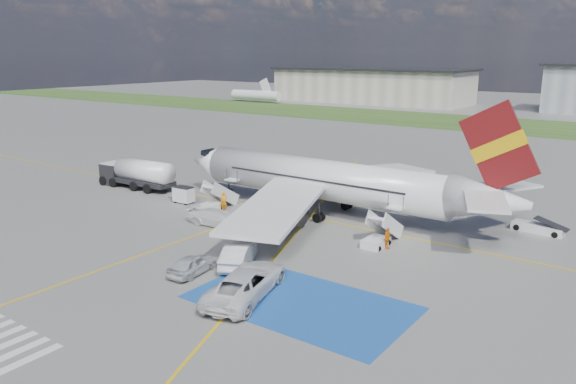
% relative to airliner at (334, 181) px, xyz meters
% --- Properties ---
extents(ground, '(400.00, 400.00, 0.00)m').
position_rel_airliner_xyz_m(ground, '(-1.51, -14.00, -3.39)').
color(ground, '#60605E').
rests_on(ground, ground).
extents(grass_strip, '(400.00, 30.00, 0.01)m').
position_rel_airliner_xyz_m(grass_strip, '(-1.51, 81.00, -3.39)').
color(grass_strip, '#2D4C1E').
rests_on(grass_strip, ground).
extents(taxiway_line_main, '(120.00, 0.20, 0.01)m').
position_rel_airliner_xyz_m(taxiway_line_main, '(-1.51, -2.00, -3.39)').
color(taxiway_line_main, gold).
rests_on(taxiway_line_main, ground).
extents(taxiway_line_cross, '(0.20, 60.00, 0.01)m').
position_rel_airliner_xyz_m(taxiway_line_cross, '(-6.51, -24.00, -3.39)').
color(taxiway_line_cross, gold).
rests_on(taxiway_line_cross, ground).
extents(taxiway_line_diag, '(20.71, 56.45, 0.01)m').
position_rel_airliner_xyz_m(taxiway_line_diag, '(-1.51, -2.00, -3.39)').
color(taxiway_line_diag, gold).
rests_on(taxiway_line_diag, ground).
extents(staging_box, '(14.00, 8.00, 0.01)m').
position_rel_airliner_xyz_m(staging_box, '(8.49, -18.00, -3.39)').
color(staging_box, '#194997').
rests_on(staging_box, ground).
extents(terminal_west, '(60.00, 22.00, 10.00)m').
position_rel_airliner_xyz_m(terminal_west, '(-56.51, 116.00, 1.61)').
color(terminal_west, '#9F9989').
rests_on(terminal_west, ground).
extents(airliner, '(36.81, 32.95, 11.92)m').
position_rel_airliner_xyz_m(airliner, '(0.00, 0.00, 0.00)').
color(airliner, silver).
rests_on(airliner, ground).
extents(airstairs_fwd, '(1.90, 5.20, 3.60)m').
position_rel_airliner_xyz_m(airstairs_fwd, '(-11.01, -5.30, -2.77)').
color(airstairs_fwd, silver).
rests_on(airstairs_fwd, ground).
extents(airstairs_aft, '(1.90, 5.20, 3.60)m').
position_rel_airliner_xyz_m(airstairs_aft, '(7.49, -5.30, -2.77)').
color(airstairs_aft, silver).
rests_on(airstairs_aft, ground).
extents(fuel_tanker, '(10.23, 3.30, 3.45)m').
position_rel_airliner_xyz_m(fuel_tanker, '(-24.38, -3.71, -1.94)').
color(fuel_tanker, black).
rests_on(fuel_tanker, ground).
extents(gpu_cart, '(2.14, 1.42, 1.75)m').
position_rel_airliner_xyz_m(gpu_cart, '(-15.20, -5.22, -2.60)').
color(gpu_cart, silver).
rests_on(gpu_cart, ground).
extents(belt_loader, '(4.75, 2.13, 1.39)m').
position_rel_airliner_xyz_m(belt_loader, '(17.42, 6.02, -3.05)').
color(belt_loader, silver).
rests_on(belt_loader, ground).
extents(car_silver_a, '(2.14, 4.39, 1.44)m').
position_rel_airliner_xyz_m(car_silver_a, '(-0.46, -18.61, -2.67)').
color(car_silver_a, '#AEAFB5').
rests_on(car_silver_a, ground).
extents(car_silver_b, '(3.95, 5.44, 1.71)m').
position_rel_airliner_xyz_m(car_silver_b, '(1.19, -15.51, -2.54)').
color(car_silver_b, '#B1B4B8').
rests_on(car_silver_b, ground).
extents(van_white_a, '(4.69, 7.09, 2.44)m').
position_rel_airliner_xyz_m(van_white_a, '(5.01, -19.16, -2.17)').
color(van_white_a, silver).
rests_on(van_white_a, ground).
extents(van_white_b, '(5.10, 2.35, 1.95)m').
position_rel_airliner_xyz_m(van_white_b, '(-6.62, -9.07, -2.42)').
color(van_white_b, white).
rests_on(van_white_b, ground).
extents(crew_fwd, '(0.83, 0.70, 1.95)m').
position_rel_airliner_xyz_m(crew_fwd, '(-9.66, -5.07, -2.42)').
color(crew_fwd, orange).
rests_on(crew_fwd, ground).
extents(crew_nose, '(1.01, 1.07, 1.75)m').
position_rel_airliner_xyz_m(crew_nose, '(-15.38, -4.48, -2.52)').
color(crew_nose, orange).
rests_on(crew_nose, ground).
extents(crew_aft, '(0.44, 1.03, 1.74)m').
position_rel_airliner_xyz_m(crew_aft, '(8.49, -5.65, -2.52)').
color(crew_aft, orange).
rests_on(crew_aft, ground).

